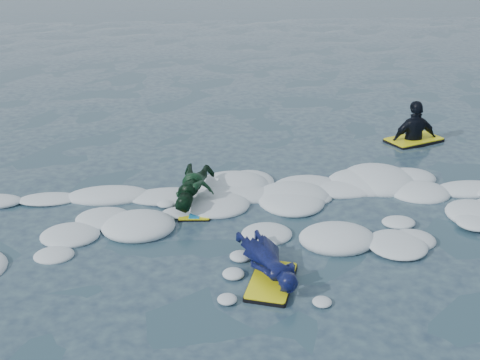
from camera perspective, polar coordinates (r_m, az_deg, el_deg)
ground at (r=8.49m, az=0.28°, el=-6.12°), size 120.00×120.00×0.00m
foam_band at (r=9.41m, az=-0.32°, el=-3.05°), size 12.00×3.10×0.30m
prone_woman_unit at (r=7.72m, az=2.78°, el=-7.81°), size 0.89×1.55×0.37m
prone_child_unit at (r=9.53m, az=-4.31°, el=-0.96°), size 0.97×1.46×0.53m
waiting_rider_unit at (r=12.89m, az=16.13°, el=3.51°), size 1.31×1.03×1.73m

